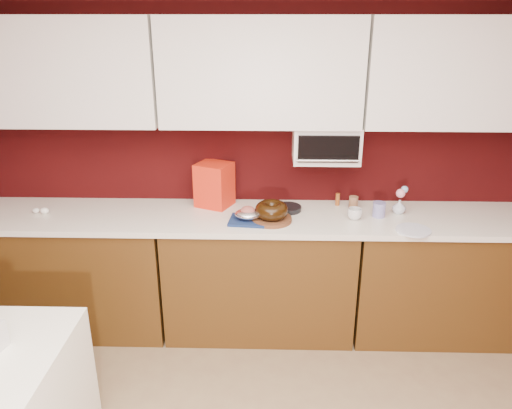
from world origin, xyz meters
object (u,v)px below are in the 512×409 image
object	(u,v)px
pandoro_box	(214,185)
blue_jar	(379,210)
foil_ham_nest	(248,214)
toaster_oven	(326,143)
flower_vase	(399,206)
coffee_mug	(355,213)
bundt_cake	(272,210)

from	to	relation	value
pandoro_box	blue_jar	bearing A→B (deg)	14.48
pandoro_box	foil_ham_nest	bearing A→B (deg)	-26.14
toaster_oven	pandoro_box	xyz separation A→B (m)	(-0.78, 0.02, -0.32)
foil_ham_nest	pandoro_box	bearing A→B (deg)	130.16
flower_vase	blue_jar	bearing A→B (deg)	-156.77
toaster_oven	foil_ham_nest	xyz separation A→B (m)	(-0.53, -0.28, -0.42)
foil_ham_nest	pandoro_box	xyz separation A→B (m)	(-0.25, 0.30, 0.10)
foil_ham_nest	blue_jar	distance (m)	0.90
pandoro_box	flower_vase	world-z (taller)	pandoro_box
foil_ham_nest	coffee_mug	bearing A→B (deg)	4.83
toaster_oven	bundt_cake	bearing A→B (deg)	-144.71
flower_vase	pandoro_box	bearing A→B (deg)	174.70
coffee_mug	blue_jar	world-z (taller)	blue_jar
bundt_cake	foil_ham_nest	size ratio (longest dim) A/B	1.27
coffee_mug	pandoro_box	bearing A→B (deg)	166.21
blue_jar	flower_vase	distance (m)	0.17
toaster_oven	bundt_cake	size ratio (longest dim) A/B	2.03
coffee_mug	blue_jar	bearing A→B (deg)	16.97
foil_ham_nest	pandoro_box	size ratio (longest dim) A/B	0.55
foil_ham_nest	flower_vase	distance (m)	1.06
toaster_oven	flower_vase	distance (m)	0.68
pandoro_box	blue_jar	size ratio (longest dim) A/B	3.05
flower_vase	foil_ham_nest	bearing A→B (deg)	-170.28
pandoro_box	coffee_mug	xyz separation A→B (m)	(0.97, -0.24, -0.11)
toaster_oven	pandoro_box	size ratio (longest dim) A/B	1.43
coffee_mug	bundt_cake	bearing A→B (deg)	-175.34
bundt_cake	coffee_mug	size ratio (longest dim) A/B	2.34
bundt_cake	coffee_mug	xyz separation A→B (m)	(0.56, 0.05, -0.03)
bundt_cake	pandoro_box	size ratio (longest dim) A/B	0.70
toaster_oven	foil_ham_nest	distance (m)	0.73
toaster_oven	pandoro_box	world-z (taller)	toaster_oven
pandoro_box	flower_vase	xyz separation A→B (m)	(1.30, -0.12, -0.10)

